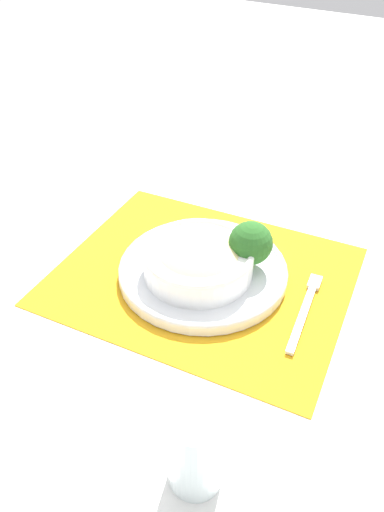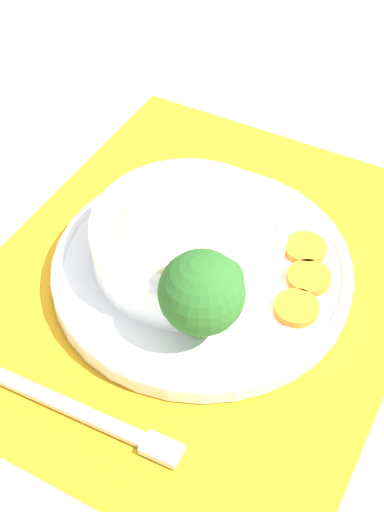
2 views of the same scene
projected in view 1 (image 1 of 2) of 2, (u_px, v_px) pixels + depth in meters
name	position (u px, v px, depth m)	size (l,w,h in m)	color
ground_plane	(203.00, 276.00, 0.86)	(4.00, 4.00, 0.00)	white
placemat	(203.00, 275.00, 0.86)	(0.52, 0.44, 0.00)	orange
plate	(203.00, 269.00, 0.85)	(0.29, 0.29, 0.02)	silver
bowl	(200.00, 259.00, 0.82)	(0.18, 0.18, 0.06)	white
broccoli_floret	(250.00, 243.00, 0.82)	(0.07, 0.07, 0.09)	#84AD5B
carrot_slice_near	(230.00, 235.00, 0.91)	(0.04, 0.04, 0.01)	orange
carrot_slice_middle	(211.00, 231.00, 0.92)	(0.04, 0.04, 0.01)	orange
carrot_slice_far	(190.00, 231.00, 0.92)	(0.04, 0.04, 0.01)	orange
water_glass	(196.00, 453.00, 0.55)	(0.06, 0.06, 0.11)	silver
fork	(307.00, 304.00, 0.80)	(0.04, 0.18, 0.01)	silver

